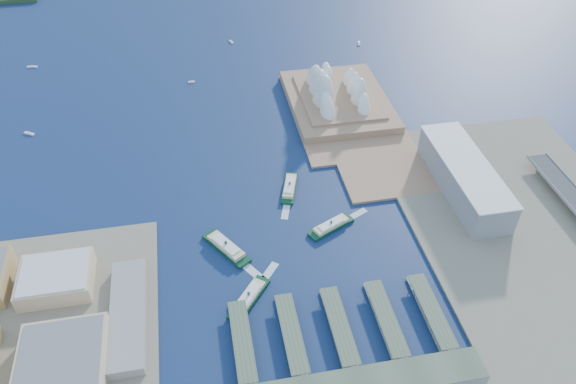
{
  "coord_description": "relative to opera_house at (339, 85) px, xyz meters",
  "views": [
    {
      "loc": [
        -83.36,
        -352.71,
        407.98
      ],
      "look_at": [
        0.99,
        94.09,
        18.0
      ],
      "focal_mm": 35.0,
      "sensor_mm": 36.0,
      "label": 1
    }
  ],
  "objects": [
    {
      "name": "ferry_a",
      "position": [
        -176.97,
        -240.78,
        -26.34
      ],
      "size": [
        45.38,
        58.46,
        11.31
      ],
      "primitive_type": null,
      "rotation": [
        0.0,
        0.0,
        0.58
      ],
      "color": "#0E3821",
      "rests_on": "ground"
    },
    {
      "name": "boat_e",
      "position": [
        -121.17,
        218.71,
        -30.61
      ],
      "size": [
        6.26,
        11.83,
        2.77
      ],
      "primitive_type": null,
      "rotation": [
        0.0,
        0.0,
        0.25
      ],
      "color": "white",
      "rests_on": "ground"
    },
    {
      "name": "ferry_b",
      "position": [
        -97.48,
        -161.08,
        -26.95
      ],
      "size": [
        28.95,
        55.02,
        10.1
      ],
      "primitive_type": null,
      "rotation": [
        0.0,
        0.0,
        -0.3
      ],
      "color": "#0E3821",
      "rests_on": "ground"
    },
    {
      "name": "boat_c",
      "position": [
        80.82,
        175.44,
        -30.5
      ],
      "size": [
        7.45,
        13.92,
        3.01
      ],
      "primitive_type": null,
      "rotation": [
        0.0,
        0.0,
        2.86
      ],
      "color": "white",
      "rests_on": "ground"
    },
    {
      "name": "ferry_wharves",
      "position": [
        -91.0,
        -355.0,
        -27.35
      ],
      "size": [
        184.0,
        90.0,
        9.3
      ],
      "primitive_type": null,
      "color": "#4B5943",
      "rests_on": "ground"
    },
    {
      "name": "toaster_building",
      "position": [
        90.0,
        -200.0,
        -11.5
      ],
      "size": [
        45.0,
        155.0,
        35.0
      ],
      "primitive_type": "cube",
      "color": "gray",
      "rests_on": "east_land"
    },
    {
      "name": "ferry_d",
      "position": [
        -66.97,
        -230.32,
        -27.03
      ],
      "size": [
        53.21,
        34.88,
        9.95
      ],
      "primitive_type": null,
      "rotation": [
        0.0,
        0.0,
        2.02
      ],
      "color": "#0E3821",
      "rests_on": "ground"
    },
    {
      "name": "boat_d",
      "position": [
        -426.2,
        190.78,
        -30.73
      ],
      "size": [
        15.38,
        5.31,
        2.54
      ],
      "primitive_type": null,
      "rotation": [
        0.0,
        0.0,
        1.43
      ],
      "color": "white",
      "rests_on": "ground"
    },
    {
      "name": "boat_b",
      "position": [
        -192.24,
        100.09,
        -30.74
      ],
      "size": [
        9.4,
        3.53,
        2.51
      ],
      "primitive_type": null,
      "rotation": [
        0.0,
        0.0,
        1.6
      ],
      "color": "white",
      "rests_on": "ground"
    },
    {
      "name": "boat_a",
      "position": [
        -402.34,
        6.84,
        -30.61
      ],
      "size": [
        14.16,
        10.62,
        2.78
      ],
      "primitive_type": null,
      "rotation": [
        0.0,
        0.0,
        1.02
      ],
      "color": "white",
      "rests_on": "ground"
    },
    {
      "name": "east_land",
      "position": [
        135.0,
        -330.0,
        -30.5
      ],
      "size": [
        240.0,
        500.0,
        3.0
      ],
      "primitive_type": "cube",
      "color": "gray",
      "rests_on": "ground"
    },
    {
      "name": "ground",
      "position": [
        -105.0,
        -280.0,
        -32.0
      ],
      "size": [
        3000.0,
        3000.0,
        0.0
      ],
      "primitive_type": "plane",
      "color": "#10264D",
      "rests_on": "ground"
    },
    {
      "name": "peninsula",
      "position": [
        2.5,
        -20.0,
        -30.5
      ],
      "size": [
        135.0,
        220.0,
        3.0
      ],
      "primitive_type": "cube",
      "color": "#9A7154",
      "rests_on": "ground"
    },
    {
      "name": "ferry_c",
      "position": [
        -163.23,
        -307.76,
        -26.75
      ],
      "size": [
        45.3,
        52.4,
        10.49
      ],
      "primitive_type": null,
      "rotation": [
        0.0,
        0.0,
        2.48
      ],
      "color": "#0E3821",
      "rests_on": "ground"
    },
    {
      "name": "west_buildings",
      "position": [
        -355.0,
        -350.0,
        -15.5
      ],
      "size": [
        200.0,
        280.0,
        27.0
      ],
      "primitive_type": null,
      "color": "#A38551",
      "rests_on": "west_land"
    },
    {
      "name": "opera_house",
      "position": [
        0.0,
        0.0,
        0.0
      ],
      "size": [
        134.0,
        180.0,
        58.0
      ],
      "primitive_type": null,
      "color": "white",
      "rests_on": "peninsula"
    }
  ]
}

